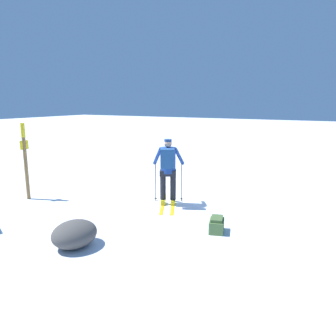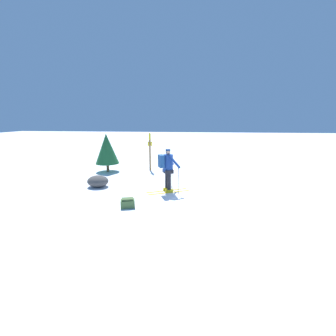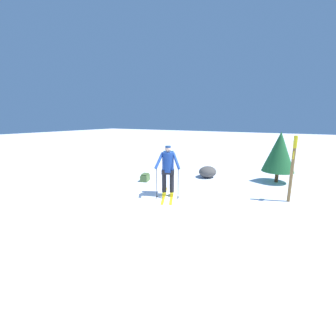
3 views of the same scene
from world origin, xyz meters
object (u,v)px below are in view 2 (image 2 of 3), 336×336
at_px(trail_marker, 150,149).
at_px(rock_boulder, 98,181).
at_px(skier, 167,167).
at_px(pine_tree, 107,149).
at_px(dropped_backpack, 128,203).

xyz_separation_m(trail_marker, rock_boulder, (1.64, 3.32, -0.98)).
bearing_deg(rock_boulder, skier, 173.84).
distance_m(rock_boulder, pine_tree, 3.04).
height_order(dropped_backpack, pine_tree, pine_tree).
height_order(dropped_backpack, trail_marker, trail_marker).
bearing_deg(skier, trail_marker, -68.93).
bearing_deg(pine_tree, rock_boulder, 102.99).
distance_m(dropped_backpack, trail_marker, 5.52).
relative_size(rock_boulder, pine_tree, 0.43).
bearing_deg(trail_marker, rock_boulder, 63.70).
height_order(trail_marker, pine_tree, trail_marker).
xyz_separation_m(skier, pine_tree, (3.69, -3.12, 0.26)).
relative_size(trail_marker, pine_tree, 1.00).
height_order(skier, rock_boulder, skier).
bearing_deg(trail_marker, dropped_backpack, 93.10).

